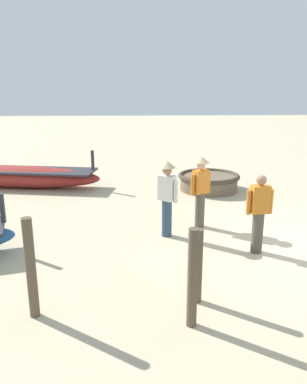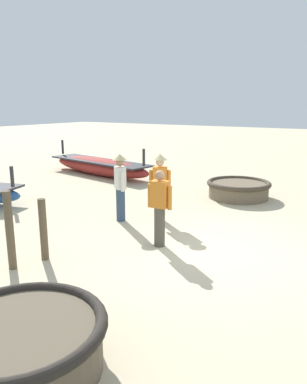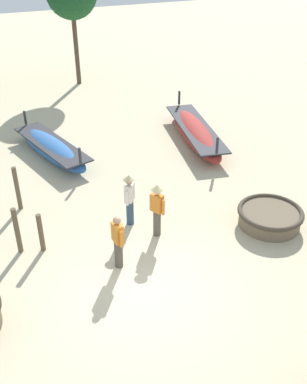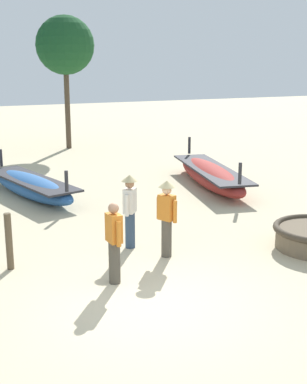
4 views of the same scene
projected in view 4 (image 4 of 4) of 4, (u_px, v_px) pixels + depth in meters
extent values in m
plane|color=#C6B793|center=(150.00, 303.00, 9.28)|extent=(80.00, 80.00, 0.00)
ellipsoid|color=#285693|center=(31.00, 186.00, 16.27)|extent=(2.31, 4.87, 0.64)
cube|color=#2D2D33|center=(31.00, 180.00, 16.22)|extent=(2.25, 4.51, 0.06)
cylinder|color=#2D2D33|center=(1.00, 158.00, 17.79)|extent=(0.10, 0.10, 0.58)
cylinder|color=#2D2D33|center=(66.00, 181.00, 14.47)|extent=(0.10, 0.10, 0.58)
ellipsoid|color=maroon|center=(211.00, 176.00, 17.65)|extent=(2.08, 5.62, 0.69)
cube|color=#2D2D33|center=(211.00, 169.00, 17.59)|extent=(2.05, 5.19, 0.06)
cylinder|color=#2D2D33|center=(189.00, 145.00, 19.89)|extent=(0.10, 0.10, 0.62)
cylinder|color=#2D2D33|center=(240.00, 173.00, 15.10)|extent=(0.10, 0.10, 0.62)
cylinder|color=#4C473D|center=(115.00, 262.00, 10.03)|extent=(0.22, 0.22, 0.82)
cube|color=orange|center=(114.00, 228.00, 9.86)|extent=(0.25, 0.36, 0.54)
sphere|color=#A37556|center=(113.00, 208.00, 9.77)|extent=(0.20, 0.20, 0.20)
cylinder|color=orange|center=(109.00, 227.00, 10.06)|extent=(0.09, 0.09, 0.48)
cylinder|color=orange|center=(119.00, 234.00, 9.68)|extent=(0.09, 0.09, 0.48)
cylinder|color=#4C473D|center=(167.00, 238.00, 11.37)|extent=(0.22, 0.22, 0.82)
cube|color=orange|center=(167.00, 207.00, 11.20)|extent=(0.35, 0.40, 0.54)
sphere|color=#DBB28E|center=(167.00, 190.00, 11.11)|extent=(0.20, 0.20, 0.20)
cylinder|color=orange|center=(159.00, 208.00, 11.36)|extent=(0.09, 0.09, 0.48)
cylinder|color=orange|center=(175.00, 212.00, 11.08)|extent=(0.09, 0.09, 0.48)
cone|color=#D1BC84|center=(167.00, 184.00, 11.08)|extent=(0.36, 0.36, 0.14)
cylinder|color=#2D425B|center=(130.00, 230.00, 11.90)|extent=(0.22, 0.22, 0.82)
cube|color=silver|center=(130.00, 201.00, 11.73)|extent=(0.38, 0.40, 0.54)
sphere|color=#A37556|center=(130.00, 184.00, 11.64)|extent=(0.20, 0.20, 0.20)
cylinder|color=silver|center=(133.00, 200.00, 11.95)|extent=(0.09, 0.09, 0.48)
cylinder|color=silver|center=(127.00, 205.00, 11.54)|extent=(0.09, 0.09, 0.48)
cone|color=#D1BC84|center=(130.00, 178.00, 11.61)|extent=(0.36, 0.36, 0.14)
cylinder|color=brown|center=(9.00, 241.00, 10.65)|extent=(0.14, 0.14, 1.17)
cylinder|color=#4C3D2D|center=(67.00, 108.00, 24.53)|extent=(0.24, 0.24, 3.74)
sphere|color=#194723|center=(65.00, 45.00, 23.84)|extent=(2.62, 2.62, 2.62)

